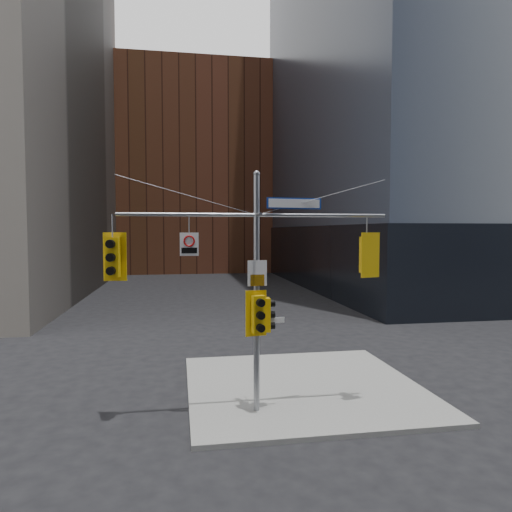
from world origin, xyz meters
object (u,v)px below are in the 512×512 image
object	(u,v)px
signal_assembly	(257,269)
traffic_light_east_arm	(367,255)
traffic_light_pole_front	(258,314)
regulatory_sign_arm	(189,244)
traffic_light_west_arm	(113,257)
street_sign_blade	(294,203)
traffic_light_pole_side	(267,315)

from	to	relation	value
signal_assembly	traffic_light_east_arm	size ratio (longest dim) A/B	5.83
traffic_light_pole_front	regulatory_sign_arm	distance (m)	2.86
signal_assembly	regulatory_sign_arm	world-z (taller)	signal_assembly
traffic_light_west_arm	regulatory_sign_arm	world-z (taller)	traffic_light_west_arm
traffic_light_east_arm	traffic_light_pole_front	world-z (taller)	traffic_light_east_arm
signal_assembly	street_sign_blade	bearing A→B (deg)	0.15
traffic_light_east_arm	traffic_light_pole_side	distance (m)	3.58
regulatory_sign_arm	signal_assembly	bearing A→B (deg)	7.32
regulatory_sign_arm	traffic_light_pole_front	bearing A→B (deg)	-0.41
signal_assembly	street_sign_blade	distance (m)	2.24
signal_assembly	traffic_light_pole_side	distance (m)	1.42
street_sign_blade	traffic_light_pole_front	bearing A→B (deg)	-173.31
traffic_light_east_arm	traffic_light_pole_front	xyz separation A→B (m)	(-3.44, -0.27, -1.69)
traffic_light_pole_side	signal_assembly	bearing A→B (deg)	90.18
traffic_light_pole_side	traffic_light_pole_front	bearing A→B (deg)	129.06
traffic_light_west_arm	street_sign_blade	xyz separation A→B (m)	(5.23, -0.01, 1.55)
traffic_light_west_arm	traffic_light_east_arm	world-z (taller)	traffic_light_west_arm
signal_assembly	traffic_light_pole_side	xyz separation A→B (m)	(0.32, 0.01, -1.38)
traffic_light_pole_front	regulatory_sign_arm	world-z (taller)	regulatory_sign_arm
traffic_light_pole_side	regulatory_sign_arm	size ratio (longest dim) A/B	1.51
traffic_light_east_arm	regulatory_sign_arm	bearing A→B (deg)	-13.90
traffic_light_west_arm	traffic_light_pole_side	distance (m)	4.75
traffic_light_pole_front	street_sign_blade	world-z (taller)	street_sign_blade
traffic_light_pole_side	regulatory_sign_arm	bearing A→B (deg)	89.47
traffic_light_east_arm	street_sign_blade	distance (m)	2.77
traffic_light_west_arm	regulatory_sign_arm	xyz separation A→B (m)	(2.12, -0.03, 0.37)
signal_assembly	traffic_light_pole_front	bearing A→B (deg)	-90.26
traffic_light_west_arm	traffic_light_pole_front	distance (m)	4.43
signal_assembly	traffic_light_west_arm	xyz separation A→B (m)	(-4.09, 0.01, 0.38)
traffic_light_pole_side	regulatory_sign_arm	xyz separation A→B (m)	(-2.29, -0.03, 2.14)
regulatory_sign_arm	street_sign_blade	bearing A→B (deg)	7.16
traffic_light_pole_front	street_sign_blade	xyz separation A→B (m)	(1.14, 0.27, 3.24)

